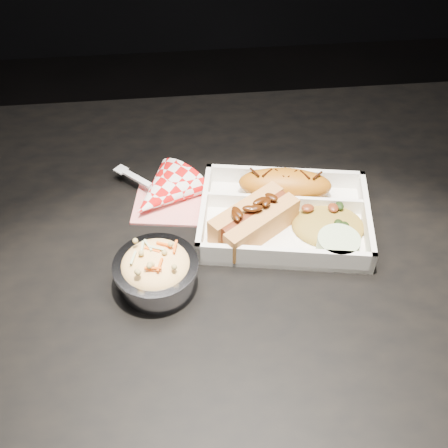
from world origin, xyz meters
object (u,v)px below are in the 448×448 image
Objects in this scene: napkin_fork at (162,194)px; foil_coleslaw_cup at (156,270)px; dining_table at (234,280)px; hotdog at (254,219)px; fried_pastry at (285,184)px; food_tray at (284,219)px.

foil_coleslaw_cup is at bearing -50.22° from napkin_fork.
foil_coleslaw_cup reaches higher than dining_table.
hotdog is at bearing 19.37° from dining_table.
dining_table is at bearing 163.18° from hotdog.
foil_coleslaw_cup is 0.75× the size of napkin_fork.
foil_coleslaw_cup is at bearing -142.52° from fried_pastry.
dining_table is 4.32× the size of food_tray.
food_tray is (0.08, 0.03, 0.10)m from dining_table.
food_tray is 0.06m from fried_pastry.
fried_pastry is at bearing 90.00° from food_tray.
hotdog is at bearing 29.78° from foil_coleslaw_cup.
hotdog is at bearing 10.74° from napkin_fork.
foil_coleslaw_cup is at bearing 173.60° from hotdog.
dining_table is at bearing 32.19° from foil_coleslaw_cup.
napkin_fork is (-0.13, 0.09, -0.02)m from hotdog.
hotdog reaches higher than food_tray.
food_tray is at bearing 27.60° from foil_coleslaw_cup.
foil_coleslaw_cup reaches higher than hotdog.
dining_table is 0.13m from hotdog.
fried_pastry is (0.01, 0.05, 0.02)m from food_tray.
dining_table is 0.18m from foil_coleslaw_cup.
fried_pastry is 1.03× the size of hotdog.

